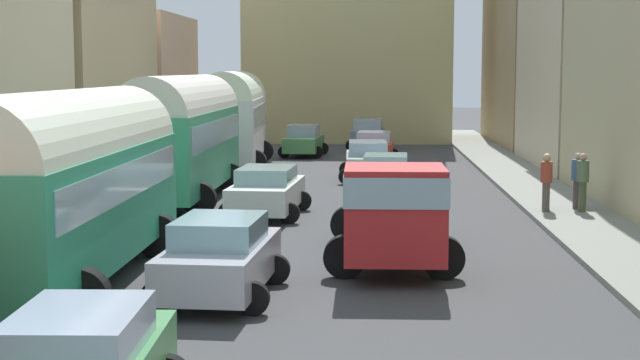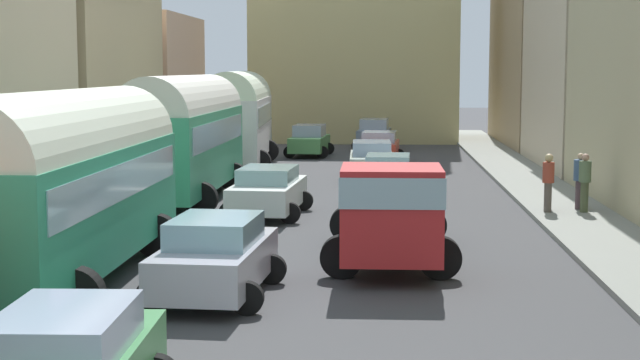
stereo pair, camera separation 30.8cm
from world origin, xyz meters
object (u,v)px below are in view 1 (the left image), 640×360
Objects in this scene: car_7 at (304,141)px; pedestrian_3 at (546,180)px; parked_bus_3 at (233,114)px; pedestrian_4 at (583,180)px; parked_bus_2 at (182,132)px; parked_bus_1 at (67,179)px; car_0 at (386,179)px; car_3 at (368,134)px; cargo_truck_0 at (391,211)px; car_5 at (220,257)px; car_1 at (368,161)px; car_6 at (267,191)px; pedestrian_0 at (578,179)px; car_2 at (374,147)px; pedestrian_1 at (547,178)px.

pedestrian_3 is at bearing -66.29° from car_7.
parked_bus_3 is 18.36m from pedestrian_4.
parked_bus_2 is 2.49× the size of car_7.
parked_bus_1 is 14.85m from pedestrian_3.
parked_bus_1 is 29.05m from car_7.
pedestrian_3 is at bearing -30.05° from car_0.
parked_bus_1 is 2.53× the size of car_3.
car_0 is (0.06, 10.14, -0.45)m from cargo_truck_0.
parked_bus_1 is at bearing 165.15° from car_5.
parked_bus_2 is 2.22× the size of car_1.
cargo_truck_0 is at bearing -73.06° from parked_bus_3.
cargo_truck_0 is 1.73× the size of car_5.
cargo_truck_0 is 3.84× the size of pedestrian_3.
car_6 is at bearing -89.39° from car_7.
car_7 is 2.09× the size of pedestrian_0.
car_3 is 24.10m from pedestrian_4.
parked_bus_3 is at bearing -162.40° from car_2.
pedestrian_4 is at bearing -48.13° from parked_bus_3.
car_7 is (-3.46, 3.53, 0.03)m from car_2.
car_6 is at bearing 72.20° from parked_bus_1.
car_7 is at bearing 107.21° from car_1.
car_2 is at bearing 17.60° from parked_bus_3.
car_5 reaches higher than car_1.
parked_bus_2 is 5.10× the size of pedestrian_4.
car_7 is 20.50m from pedestrian_1.
car_3 is at bearing 90.96° from cargo_truck_0.
pedestrian_4 is (6.31, -23.26, 0.24)m from car_3.
car_6 is (-2.96, -9.35, -0.02)m from car_1.
car_7 reaches higher than car_0.
car_5 is 2.20× the size of pedestrian_4.
pedestrian_1 reaches higher than car_7.
parked_bus_1 reaches higher than car_2.
parked_bus_1 is 5.28× the size of pedestrian_0.
parked_bus_1 is 2.52× the size of car_7.
pedestrian_3 reaches higher than car_5.
car_1 is at bearing 120.42° from pedestrian_3.
pedestrian_3 is at bearing -72.40° from car_2.
pedestrian_3 is (4.67, -2.70, 0.29)m from car_0.
parked_bus_1 is at bearing -89.61° from parked_bus_2.
parked_bus_1 reaches higher than car_6.
parked_bus_1 is at bearing -160.82° from cargo_truck_0.
pedestrian_3 is (4.73, 7.44, -0.16)m from cargo_truck_0.
car_0 is 6.08m from pedestrian_0.
car_1 is 6.72m from car_2.
pedestrian_3 is at bearing -147.93° from pedestrian_0.
pedestrian_1 is 0.97× the size of pedestrian_4.
car_1 is (6.03, 6.41, -1.52)m from parked_bus_2.
pedestrian_4 is (12.35, -2.48, -1.23)m from parked_bus_2.
car_6 is 2.32× the size of pedestrian_1.
pedestrian_0 is 0.98× the size of pedestrian_4.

